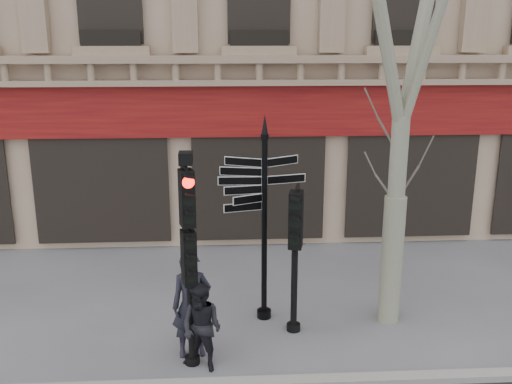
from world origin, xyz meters
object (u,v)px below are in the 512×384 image
fingerpost (265,185)px  traffic_signal_secondary (295,235)px  traffic_signal_main (188,235)px  pedestrian_b (202,328)px  pedestrian_a (192,305)px

fingerpost → traffic_signal_secondary: 1.10m
fingerpost → traffic_signal_main: bearing=-133.8°
traffic_signal_main → pedestrian_b: 1.58m
fingerpost → pedestrian_b: 2.86m
fingerpost → pedestrian_b: size_ratio=2.64×
traffic_signal_secondary → pedestrian_a: 2.22m
traffic_signal_secondary → pedestrian_b: size_ratio=1.80×
traffic_signal_main → pedestrian_a: 1.41m
fingerpost → traffic_signal_secondary: fingerpost is taller
traffic_signal_main → pedestrian_a: size_ratio=1.95×
traffic_signal_secondary → traffic_signal_main: bearing=-138.4°
traffic_signal_main → traffic_signal_secondary: bearing=13.0°
fingerpost → pedestrian_a: 2.56m
pedestrian_a → pedestrian_b: (0.18, -0.46, -0.18)m
traffic_signal_main → pedestrian_a: traffic_signal_main is taller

